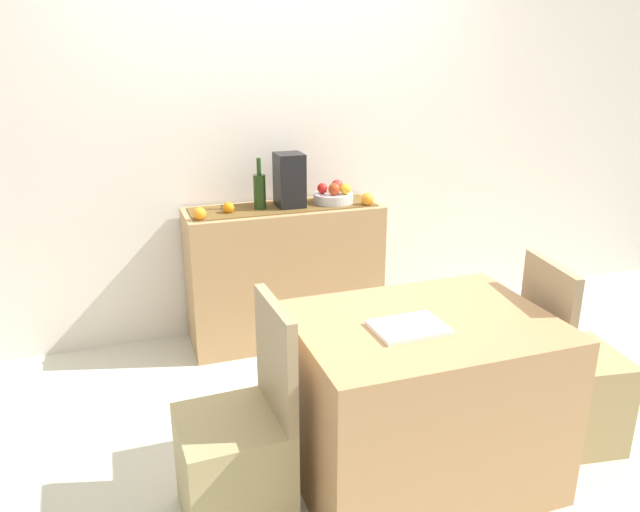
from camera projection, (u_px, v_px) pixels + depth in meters
name	position (u px, v px, depth m)	size (l,w,h in m)	color
ground_plane	(337.00, 413.00, 3.13)	(6.40, 6.40, 0.02)	beige
room_wall_rear	(272.00, 120.00, 3.75)	(6.40, 0.06, 2.70)	silver
sideboard_console	(285.00, 274.00, 3.81)	(1.19, 0.42, 0.86)	tan
table_runner	(283.00, 207.00, 3.67)	(1.12, 0.32, 0.01)	brown
fruit_bowl	(333.00, 198.00, 3.76)	(0.25, 0.25, 0.06)	silver
apple_rear	(334.00, 189.00, 3.69)	(0.07, 0.07, 0.07)	#B13C1A
apple_front	(337.00, 186.00, 3.78)	(0.08, 0.08, 0.08)	#B5302A
apple_center	(322.00, 188.00, 3.74)	(0.06, 0.06, 0.06)	red
apple_left	(346.00, 189.00, 3.71)	(0.07, 0.07, 0.07)	gold
wine_bottle	(260.00, 191.00, 3.59)	(0.07, 0.07, 0.31)	#1F3914
coffee_maker	(289.00, 180.00, 3.63)	(0.16, 0.18, 0.32)	black
orange_loose_far	(229.00, 208.00, 3.53)	(0.07, 0.07, 0.07)	orange
orange_loose_near_bowl	(199.00, 214.00, 3.39)	(0.07, 0.07, 0.07)	orange
orange_loose_end	(367.00, 199.00, 3.70)	(0.08, 0.08, 0.08)	orange
dining_table	(420.00, 400.00, 2.55)	(1.04, 0.77, 0.74)	tan
open_book	(409.00, 327.00, 2.35)	(0.28, 0.21, 0.02)	white
chair_near_window	(238.00, 460.00, 2.35)	(0.42, 0.42, 0.90)	tan
chair_by_corner	(569.00, 389.00, 2.83)	(0.45, 0.45, 0.90)	tan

